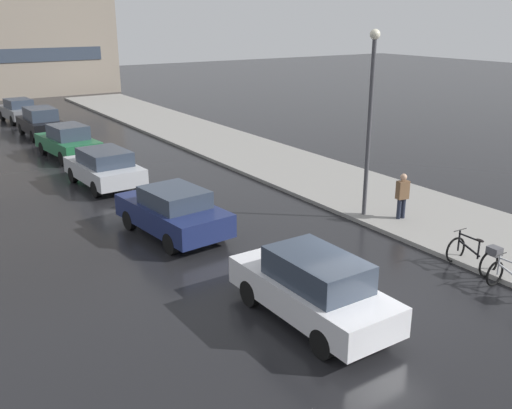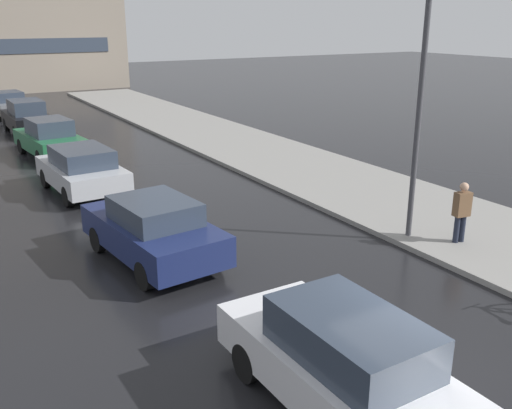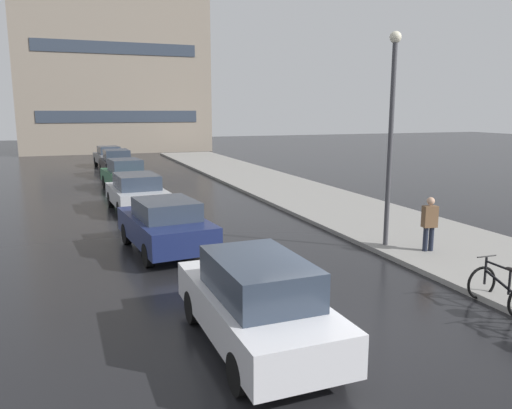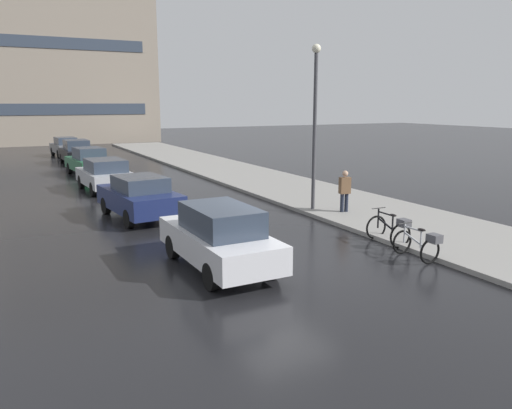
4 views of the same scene
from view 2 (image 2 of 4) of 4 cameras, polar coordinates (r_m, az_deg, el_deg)
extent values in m
plane|color=black|center=(9.89, 17.44, -16.76)|extent=(140.00, 140.00, 0.00)
cube|color=gray|center=(20.32, 8.22, 2.36)|extent=(4.80, 60.00, 0.14)
cube|color=silver|center=(8.67, 8.43, -16.20)|extent=(1.80, 4.35, 0.68)
cube|color=#2D3847|center=(8.20, 9.43, -12.91)|extent=(1.46, 2.34, 0.65)
cylinder|color=black|center=(9.39, -0.86, -15.50)|extent=(0.23, 0.64, 0.64)
cylinder|color=black|center=(10.14, 6.83, -12.89)|extent=(0.23, 0.64, 0.64)
cube|color=navy|center=(13.70, -10.28, -2.89)|extent=(2.33, 4.36, 0.71)
cube|color=#2D3847|center=(13.36, -10.10, -0.62)|extent=(1.77, 2.17, 0.53)
cylinder|color=black|center=(14.64, -15.49, -3.38)|extent=(0.28, 0.66, 0.64)
cylinder|color=black|center=(15.28, -9.54, -2.05)|extent=(0.28, 0.66, 0.64)
cylinder|color=black|center=(12.42, -11.02, -6.99)|extent=(0.28, 0.66, 0.64)
cylinder|color=black|center=(13.16, -4.30, -5.21)|extent=(0.28, 0.66, 0.64)
cube|color=#B2B5BA|center=(19.74, -17.01, 2.99)|extent=(2.19, 4.21, 0.64)
cube|color=#2D3847|center=(19.44, -17.02, 4.61)|extent=(1.73, 2.37, 0.57)
cylinder|color=black|center=(20.79, -20.28, 2.48)|extent=(0.26, 0.65, 0.64)
cylinder|color=black|center=(21.24, -15.74, 3.25)|extent=(0.26, 0.65, 0.64)
cylinder|color=black|center=(18.41, -18.28, 0.77)|extent=(0.26, 0.65, 0.64)
cylinder|color=black|center=(18.92, -13.23, 1.67)|extent=(0.26, 0.65, 0.64)
cube|color=#1E6038|center=(25.35, -19.93, 5.93)|extent=(2.23, 4.42, 0.64)
cube|color=#2D3847|center=(25.08, -19.97, 7.32)|extent=(1.67, 2.09, 0.65)
cylinder|color=black|center=(26.46, -22.37, 5.41)|extent=(0.28, 0.66, 0.64)
cylinder|color=black|center=(26.88, -19.06, 5.97)|extent=(0.28, 0.66, 0.64)
cylinder|color=black|center=(23.96, -20.74, 4.40)|extent=(0.28, 0.66, 0.64)
cylinder|color=black|center=(24.43, -17.12, 5.01)|extent=(0.28, 0.66, 0.64)
cube|color=black|center=(31.17, -21.92, 7.84)|extent=(1.90, 4.22, 0.68)
cube|color=#2D3847|center=(30.90, -22.01, 9.03)|extent=(1.52, 2.20, 0.68)
cylinder|color=black|center=(32.35, -23.68, 7.35)|extent=(0.24, 0.65, 0.64)
cylinder|color=black|center=(32.62, -20.94, 7.75)|extent=(0.24, 0.65, 0.64)
cylinder|color=black|center=(29.83, -22.84, 6.66)|extent=(0.24, 0.65, 0.64)
cylinder|color=black|center=(30.12, -19.89, 7.10)|extent=(0.24, 0.65, 0.64)
cube|color=slate|center=(36.78, -23.50, 9.00)|extent=(2.06, 3.88, 0.64)
cube|color=#2D3847|center=(36.56, -23.56, 9.89)|extent=(1.57, 1.98, 0.55)
cylinder|color=black|center=(38.11, -22.74, 8.88)|extent=(0.28, 0.66, 0.64)
cylinder|color=black|center=(35.54, -24.18, 8.13)|extent=(0.28, 0.66, 0.64)
cylinder|color=black|center=(35.88, -21.82, 8.50)|extent=(0.28, 0.66, 0.64)
cylinder|color=#1E2333|center=(15.18, 19.38, -2.60)|extent=(0.14, 0.14, 0.83)
cylinder|color=#1E2333|center=(15.29, 19.90, -2.51)|extent=(0.14, 0.14, 0.83)
cube|color=brown|center=(15.01, 19.93, 0.03)|extent=(0.43, 0.30, 0.61)
sphere|color=tan|center=(14.88, 20.11, 1.66)|extent=(0.22, 0.22, 0.22)
cylinder|color=#424247|center=(14.66, 15.87, 7.45)|extent=(0.14, 0.14, 5.96)
cube|color=#333D4C|center=(47.78, -23.39, 14.30)|extent=(14.81, 0.06, 1.10)
camera|label=1|loc=(4.66, -173.51, -3.88)|focal=40.00mm
camera|label=3|loc=(3.18, 100.90, -31.72)|focal=35.00mm
camera|label=4|loc=(5.99, 146.62, -28.54)|focal=35.00mm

